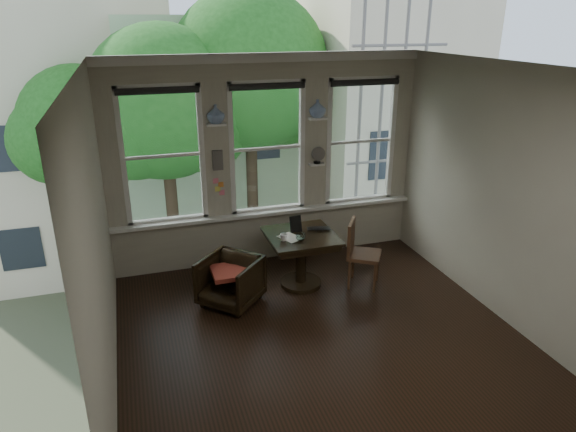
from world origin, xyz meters
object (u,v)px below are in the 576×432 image
object	(u,v)px
table	(301,260)
side_chair_right	(364,255)
mug	(284,237)
laptop	(319,230)
armchair_left	(230,281)

from	to	relation	value
table	side_chair_right	size ratio (longest dim) A/B	0.98
mug	side_chair_right	bearing A→B (deg)	-7.67
laptop	mug	distance (m)	0.57
table	side_chair_right	world-z (taller)	side_chair_right
armchair_left	side_chair_right	world-z (taller)	side_chair_right
side_chair_right	mug	world-z (taller)	side_chair_right
armchair_left	laptop	distance (m)	1.38
table	mug	size ratio (longest dim) A/B	9.23
table	mug	bearing A→B (deg)	-157.92
table	armchair_left	size ratio (longest dim) A/B	1.29
armchair_left	laptop	xyz separation A→B (m)	(1.28, 0.24, 0.45)
armchair_left	table	bearing A→B (deg)	54.88
laptop	mug	size ratio (longest dim) A/B	3.23
table	laptop	xyz separation A→B (m)	(0.27, 0.05, 0.39)
side_chair_right	laptop	distance (m)	0.69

